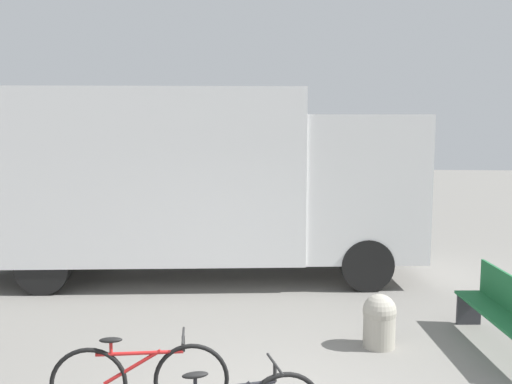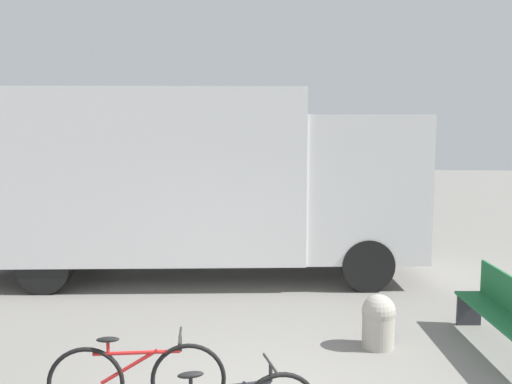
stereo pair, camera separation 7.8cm
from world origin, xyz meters
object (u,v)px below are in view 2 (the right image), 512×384
object	(u,v)px
bicycle_near	(137,380)
bollard_near_bench	(378,320)
delivery_truck	(195,177)
park_bench	(505,312)

from	to	relation	value
bicycle_near	bollard_near_bench	size ratio (longest dim) A/B	2.46
delivery_truck	bicycle_near	xyz separation A→B (m)	(0.47, -5.17, -1.48)
bicycle_near	bollard_near_bench	distance (m)	3.24
park_bench	bicycle_near	bearing A→B (deg)	110.15
delivery_truck	bicycle_near	size ratio (longest dim) A/B	4.79
delivery_truck	bollard_near_bench	distance (m)	4.61
park_bench	bollard_near_bench	distance (m)	1.57
delivery_truck	bollard_near_bench	bearing A→B (deg)	-53.42
delivery_truck	park_bench	size ratio (longest dim) A/B	4.01
bicycle_near	bollard_near_bench	xyz separation A→B (m)	(2.53, 2.02, -0.03)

